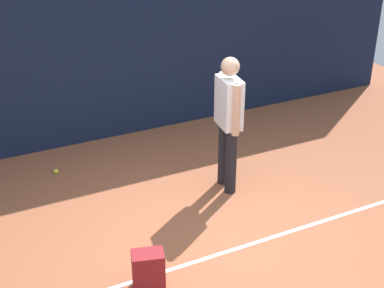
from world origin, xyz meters
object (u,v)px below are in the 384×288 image
(backpack, at_px, (148,272))
(tennis_ball_near_player, at_px, (56,171))
(tennis_player, at_px, (229,117))
(tennis_ball_by_fence, at_px, (238,128))

(backpack, xyz_separation_m, tennis_ball_near_player, (-0.25, 2.62, -0.18))
(tennis_ball_near_player, bearing_deg, backpack, -84.63)
(tennis_player, bearing_deg, backpack, 137.60)
(tennis_ball_by_fence, bearing_deg, tennis_player, -125.59)
(tennis_ball_near_player, bearing_deg, tennis_player, -35.00)
(backpack, height_order, tennis_ball_near_player, backpack)
(tennis_player, xyz_separation_m, tennis_ball_near_player, (-1.85, 1.29, -0.93))
(tennis_ball_near_player, bearing_deg, tennis_ball_by_fence, 2.00)
(tennis_player, xyz_separation_m, backpack, (-1.60, -1.33, -0.76))
(tennis_player, distance_m, backpack, 2.21)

